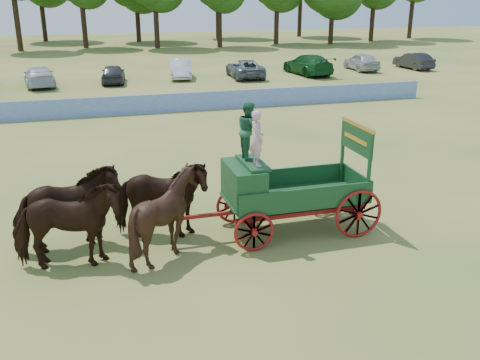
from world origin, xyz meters
name	(u,v)px	position (x,y,z in m)	size (l,w,h in m)	color
ground	(413,236)	(0.00, 0.00, 0.00)	(160.00, 160.00, 0.00)	#AA8C4C
horse_lead_left	(67,226)	(-9.13, 0.79, 1.12)	(1.21, 2.66, 2.25)	black
horse_lead_right	(67,209)	(-9.13, 1.89, 1.12)	(1.21, 2.66, 2.25)	black
horse_wheel_left	(166,215)	(-6.73, 0.79, 1.13)	(1.82, 2.04, 2.25)	black
horse_wheel_right	(160,200)	(-6.73, 1.89, 1.12)	(1.21, 2.66, 2.25)	black
farm_dray	(270,179)	(-3.76, 1.37, 1.62)	(5.99, 2.00, 3.70)	maroon
sponsor_banner	(220,100)	(-1.00, 18.00, 0.53)	(26.00, 0.08, 1.05)	#2244B9
parked_cars	(146,71)	(-3.79, 29.50, 0.74)	(47.60, 6.16, 1.62)	silver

